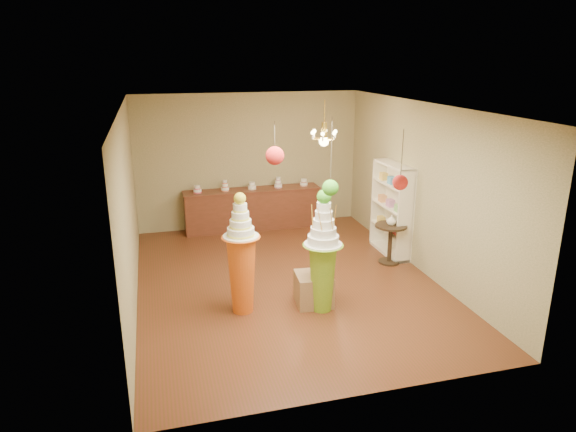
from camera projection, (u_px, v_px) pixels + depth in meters
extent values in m
plane|color=#562B17|center=(286.00, 281.00, 8.92)|extent=(6.50, 6.50, 0.00)
plane|color=white|center=(286.00, 106.00, 8.02)|extent=(6.50, 6.50, 0.00)
cube|color=#999068|center=(249.00, 161.00, 11.47)|extent=(5.00, 0.04, 3.00)
cube|color=#999068|center=(364.00, 277.00, 5.48)|extent=(5.00, 0.04, 3.00)
cube|color=#999068|center=(129.00, 210.00, 7.86)|extent=(0.04, 6.50, 3.00)
cube|color=#999068|center=(422.00, 189.00, 9.09)|extent=(0.04, 6.50, 3.00)
cone|color=#79AD26|center=(322.00, 278.00, 7.79)|extent=(0.43, 0.43, 1.06)
cylinder|color=white|center=(323.00, 244.00, 7.63)|extent=(0.58, 0.58, 0.03)
cylinder|color=white|center=(323.00, 239.00, 7.61)|extent=(0.47, 0.47, 0.13)
cylinder|color=white|center=(323.00, 231.00, 7.57)|extent=(0.39, 0.39, 0.13)
cylinder|color=white|center=(323.00, 223.00, 7.53)|extent=(0.32, 0.32, 0.13)
cylinder|color=white|center=(324.00, 215.00, 7.49)|extent=(0.26, 0.26, 0.13)
cylinder|color=white|center=(324.00, 207.00, 7.45)|extent=(0.21, 0.21, 0.13)
sphere|color=green|center=(324.00, 197.00, 7.41)|extent=(0.21, 0.21, 0.21)
cone|color=#D75B19|center=(242.00, 275.00, 7.72)|extent=(0.55, 0.55, 1.20)
cylinder|color=white|center=(241.00, 236.00, 7.54)|extent=(0.66, 0.66, 0.03)
cylinder|color=white|center=(241.00, 231.00, 7.52)|extent=(0.49, 0.49, 0.12)
cylinder|color=white|center=(241.00, 224.00, 7.48)|extent=(0.40, 0.40, 0.12)
cylinder|color=white|center=(240.00, 216.00, 7.44)|extent=(0.32, 0.32, 0.12)
cylinder|color=white|center=(240.00, 208.00, 7.41)|extent=(0.25, 0.25, 0.12)
sphere|color=gold|center=(240.00, 198.00, 7.37)|extent=(0.18, 0.18, 0.18)
cube|color=#977452|center=(314.00, 289.00, 8.06)|extent=(0.59, 0.59, 0.50)
cube|color=#5B2C1C|center=(252.00, 209.00, 11.52)|extent=(3.00, 0.50, 0.90)
cube|color=#5B2C1C|center=(252.00, 190.00, 11.39)|extent=(3.04, 0.54, 0.03)
cylinder|color=white|center=(197.00, 189.00, 11.06)|extent=(0.18, 0.18, 0.16)
cylinder|color=white|center=(225.00, 186.00, 11.20)|extent=(0.18, 0.18, 0.24)
cylinder|color=white|center=(252.00, 186.00, 11.36)|extent=(0.18, 0.18, 0.16)
cylinder|color=white|center=(278.00, 182.00, 11.50)|extent=(0.18, 0.18, 0.24)
cylinder|color=white|center=(304.00, 182.00, 11.66)|extent=(0.18, 0.18, 0.16)
cube|color=white|center=(398.00, 209.00, 10.00)|extent=(0.04, 1.20, 1.80)
cube|color=white|center=(390.00, 229.00, 10.08)|extent=(0.30, 1.14, 0.03)
cube|color=white|center=(391.00, 207.00, 9.95)|extent=(0.30, 1.14, 0.03)
cube|color=white|center=(392.00, 184.00, 9.81)|extent=(0.30, 1.14, 0.03)
cylinder|color=black|center=(389.00, 262.00, 9.73)|extent=(0.45, 0.45, 0.04)
cylinder|color=black|center=(390.00, 244.00, 9.62)|extent=(0.09, 0.09, 0.74)
cylinder|color=black|center=(391.00, 226.00, 9.51)|extent=(0.67, 0.67, 0.04)
imported|color=white|center=(391.00, 220.00, 9.48)|extent=(0.24, 0.24, 0.19)
cylinder|color=#3F392D|center=(275.00, 139.00, 6.28)|extent=(0.01, 0.01, 0.43)
sphere|color=red|center=(275.00, 156.00, 6.34)|extent=(0.23, 0.23, 0.23)
cylinder|color=#3F392D|center=(331.00, 153.00, 6.79)|extent=(0.01, 0.01, 0.95)
sphere|color=green|center=(330.00, 188.00, 6.94)|extent=(0.22, 0.22, 0.22)
cylinder|color=#3F392D|center=(402.00, 156.00, 5.62)|extent=(0.01, 0.01, 0.59)
sphere|color=red|center=(400.00, 183.00, 5.71)|extent=(0.17, 0.17, 0.17)
cylinder|color=gold|center=(325.00, 114.00, 9.26)|extent=(0.02, 0.02, 0.50)
cylinder|color=gold|center=(324.00, 130.00, 9.35)|extent=(0.10, 0.10, 0.30)
sphere|color=#FFDE8C|center=(324.00, 141.00, 9.41)|extent=(0.18, 0.18, 0.18)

